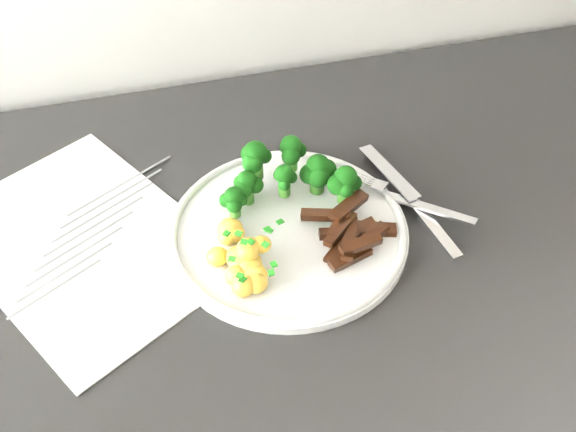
{
  "coord_description": "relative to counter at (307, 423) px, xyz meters",
  "views": [
    {
      "loc": [
        -0.05,
        1.18,
        1.44
      ],
      "look_at": [
        0.08,
        1.67,
        0.93
      ],
      "focal_mm": 42.61,
      "sensor_mm": 36.0,
      "label": 1
    }
  ],
  "objects": [
    {
      "name": "potatoes",
      "position": [
        -0.09,
        -0.04,
        0.47
      ],
      "size": [
        0.09,
        0.1,
        0.04
      ],
      "color": "#FFD151",
      "rests_on": "plate"
    },
    {
      "name": "recipe_paper",
      "position": [
        -0.25,
        0.04,
        0.45
      ],
      "size": [
        0.34,
        0.37,
        0.0
      ],
      "color": "white",
      "rests_on": "counter"
    },
    {
      "name": "fork",
      "position": [
        0.11,
        -0.0,
        0.47
      ],
      "size": [
        0.12,
        0.12,
        0.01
      ],
      "color": "silver",
      "rests_on": "plate"
    },
    {
      "name": "counter",
      "position": [
        0.0,
        0.0,
        0.0
      ],
      "size": [
        2.39,
        0.6,
        0.9
      ],
      "color": "black",
      "rests_on": "ground"
    },
    {
      "name": "broccoli",
      "position": [
        -0.02,
        0.05,
        0.49
      ],
      "size": [
        0.16,
        0.09,
        0.06
      ],
      "color": "#30681D",
      "rests_on": "plate"
    },
    {
      "name": "plate",
      "position": [
        -0.03,
        -0.0,
        0.46
      ],
      "size": [
        0.26,
        0.26,
        0.01
      ],
      "color": "white",
      "rests_on": "counter"
    },
    {
      "name": "knife",
      "position": [
        0.12,
        -0.01,
        0.46
      ],
      "size": [
        0.05,
        0.19,
        0.02
      ],
      "color": "silver",
      "rests_on": "plate"
    },
    {
      "name": "beef_strips",
      "position": [
        0.03,
        -0.03,
        0.47
      ],
      "size": [
        0.1,
        0.09,
        0.03
      ],
      "color": "black",
      "rests_on": "plate"
    }
  ]
}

